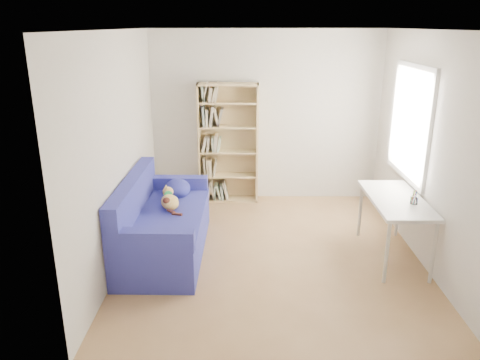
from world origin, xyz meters
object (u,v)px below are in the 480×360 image
sofa (162,225)px  pen_cup (414,199)px  desk (396,204)px  bookshelf (228,148)px

sofa → pen_cup: (2.89, -0.28, 0.46)m
desk → sofa: bearing=177.8°
bookshelf → desk: bearing=-43.6°
sofa → pen_cup: sofa is taller
desk → pen_cup: size_ratio=8.15×
sofa → bookshelf: 2.01m
pen_cup → bookshelf: bearing=135.7°
sofa → bookshelf: bookshelf is taller
bookshelf → pen_cup: size_ratio=11.52×
pen_cup → desk: bearing=126.9°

